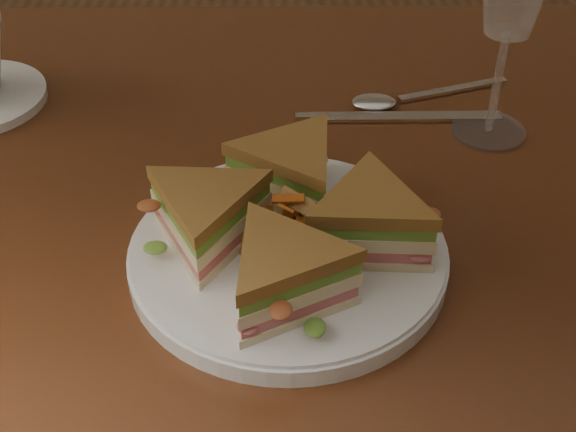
% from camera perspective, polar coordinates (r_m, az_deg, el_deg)
% --- Properties ---
extents(table, '(1.20, 0.80, 0.75)m').
position_cam_1_polar(table, '(0.81, 3.80, -3.66)').
color(table, '#391A0D').
rests_on(table, ground).
extents(plate, '(0.26, 0.26, 0.02)m').
position_cam_1_polar(plate, '(0.66, -0.00, -2.84)').
color(plate, white).
rests_on(plate, table).
extents(sandwich_wedges, '(0.25, 0.25, 0.06)m').
position_cam_1_polar(sandwich_wedges, '(0.64, -0.00, -0.35)').
color(sandwich_wedges, beige).
rests_on(sandwich_wedges, plate).
extents(crisps_mound, '(0.09, 0.09, 0.05)m').
position_cam_1_polar(crisps_mound, '(0.64, 0.00, -0.63)').
color(crisps_mound, '#C15818').
rests_on(crisps_mound, plate).
extents(spoon, '(0.18, 0.07, 0.01)m').
position_cam_1_polar(spoon, '(0.88, 7.51, 8.21)').
color(spoon, silver).
rests_on(spoon, table).
extents(knife, '(0.22, 0.02, 0.00)m').
position_cam_1_polar(knife, '(0.85, 7.36, 6.95)').
color(knife, silver).
rests_on(knife, table).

